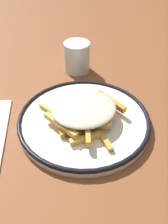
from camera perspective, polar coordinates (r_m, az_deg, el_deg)
name	(u,v)px	position (r m, az deg, el deg)	size (l,w,h in m)	color
ground_plane	(84,124)	(0.59, 0.00, -2.57)	(2.60, 2.60, 0.00)	brown
plate	(84,120)	(0.58, 0.00, -1.81)	(0.30, 0.30, 0.02)	white
fries_heap	(85,112)	(0.56, 0.30, -0.10)	(0.19, 0.18, 0.04)	gold
water_glass	(77,57)	(0.76, -1.56, 12.06)	(0.07, 0.07, 0.09)	silver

